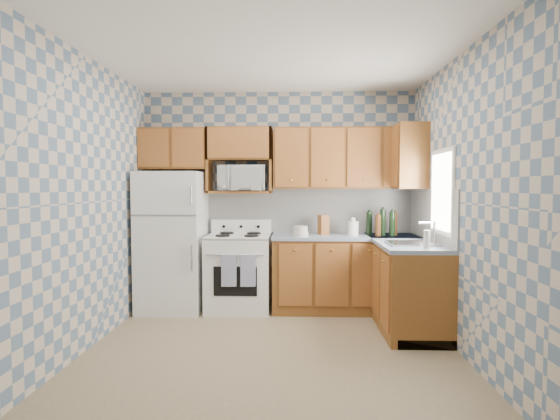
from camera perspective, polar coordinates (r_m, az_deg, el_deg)
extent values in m
plane|color=#7A694F|center=(4.25, -1.07, -17.62)|extent=(3.40, 3.40, 0.00)
cube|color=slate|center=(5.58, -0.22, 1.48)|extent=(3.40, 0.02, 2.70)
cube|color=slate|center=(4.25, 22.47, 0.78)|extent=(0.02, 3.20, 2.70)
cube|color=white|center=(5.58, 3.89, -0.07)|extent=(2.60, 0.02, 0.56)
cube|color=white|center=(5.01, 19.13, -0.57)|extent=(0.02, 1.60, 0.56)
cube|color=white|center=(5.47, -13.85, -3.99)|extent=(0.75, 0.70, 1.68)
cube|color=white|center=(5.40, -5.39, -8.21)|extent=(0.76, 0.65, 0.90)
cube|color=silver|center=(5.33, -5.41, -3.40)|extent=(0.76, 0.65, 0.02)
cube|color=white|center=(5.59, -5.06, -2.12)|extent=(0.76, 0.08, 0.17)
cube|color=navy|center=(5.05, -6.70, -7.86)|extent=(0.17, 0.02, 0.37)
cube|color=navy|center=(5.02, -4.20, -7.91)|extent=(0.17, 0.02, 0.37)
cube|color=brown|center=(5.42, 8.51, -8.30)|extent=(1.75, 0.60, 0.88)
cube|color=brown|center=(5.03, 15.78, -9.25)|extent=(0.60, 1.60, 0.88)
cube|color=slate|center=(5.34, 8.56, -3.46)|extent=(1.77, 0.63, 0.04)
cube|color=slate|center=(4.96, 15.80, -4.04)|extent=(0.63, 1.60, 0.04)
cube|color=brown|center=(5.46, 8.47, 6.67)|extent=(1.75, 0.33, 0.74)
cube|color=brown|center=(5.63, -13.63, 7.72)|extent=(0.82, 0.33, 0.50)
cube|color=brown|center=(5.40, 16.25, 6.62)|extent=(0.33, 0.70, 0.74)
cube|color=brown|center=(5.45, -5.23, 2.33)|extent=(0.80, 0.33, 0.03)
imported|color=white|center=(5.45, -4.98, 4.16)|extent=(0.59, 0.41, 0.32)
cube|color=#B7B7BC|center=(4.62, 16.90, -4.26)|extent=(0.48, 0.40, 0.03)
cube|color=white|center=(4.66, 20.39, 2.23)|extent=(0.02, 0.66, 0.86)
cylinder|color=black|center=(5.37, 13.27, -1.59)|extent=(0.07, 0.07, 0.31)
cylinder|color=black|center=(5.33, 14.45, -1.75)|extent=(0.07, 0.07, 0.29)
cylinder|color=#4C2C13|center=(5.44, 14.73, -1.77)|extent=(0.07, 0.07, 0.27)
cylinder|color=#4C2C13|center=(5.28, 12.69, -2.00)|extent=(0.07, 0.07, 0.25)
cylinder|color=black|center=(5.40, 11.58, -1.71)|extent=(0.07, 0.07, 0.28)
cube|color=brown|center=(5.37, 5.70, -1.91)|extent=(0.14, 0.14, 0.24)
cylinder|color=white|center=(5.33, 9.51, -2.37)|extent=(0.13, 0.13, 0.17)
cylinder|color=beige|center=(4.37, 18.62, -3.64)|extent=(0.06, 0.06, 0.17)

